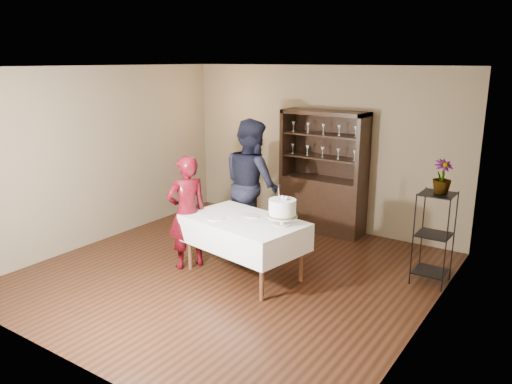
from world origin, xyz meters
TOP-DOWN VIEW (x-y plane):
  - floor at (0.00, 0.00)m, footprint 5.00×5.00m
  - ceiling at (0.00, 0.00)m, footprint 5.00×5.00m
  - back_wall at (0.00, 2.50)m, footprint 5.00×0.02m
  - wall_left at (-2.50, 0.00)m, footprint 0.02×5.00m
  - wall_right at (2.50, 0.00)m, footprint 0.02×5.00m
  - china_hutch at (0.20, 2.25)m, footprint 1.40×0.48m
  - plant_etagere at (2.28, 1.20)m, footprint 0.42×0.42m
  - cake_table at (0.16, 0.04)m, footprint 1.71×1.22m
  - woman at (-0.65, -0.15)m, footprint 0.58×0.68m
  - man at (-0.36, 0.99)m, footprint 1.20×1.12m
  - cake at (0.70, 0.11)m, footprint 0.43×0.43m
  - plate_near at (-0.14, -0.16)m, footprint 0.21×0.21m
  - plate_far at (0.18, 0.20)m, footprint 0.20×0.20m
  - potted_plant at (2.30, 1.23)m, footprint 0.33×0.33m

SIDE VIEW (x-z plane):
  - floor at x=0.00m, z-range 0.00..0.00m
  - cake_table at x=0.16m, z-range 0.21..0.99m
  - plant_etagere at x=2.28m, z-range 0.05..1.25m
  - china_hutch at x=0.20m, z-range -0.34..1.66m
  - woman at x=-0.65m, z-range 0.00..1.57m
  - plate_near at x=-0.14m, z-range 0.78..0.80m
  - plate_far at x=0.18m, z-range 0.78..0.80m
  - man at x=-0.36m, z-range 0.00..1.96m
  - cake at x=0.70m, z-range 0.73..1.25m
  - back_wall at x=0.00m, z-range 0.00..2.70m
  - wall_left at x=-2.50m, z-range 0.00..2.70m
  - wall_right at x=2.50m, z-range 0.00..2.70m
  - potted_plant at x=2.30m, z-range 1.19..1.60m
  - ceiling at x=0.00m, z-range 2.70..2.70m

